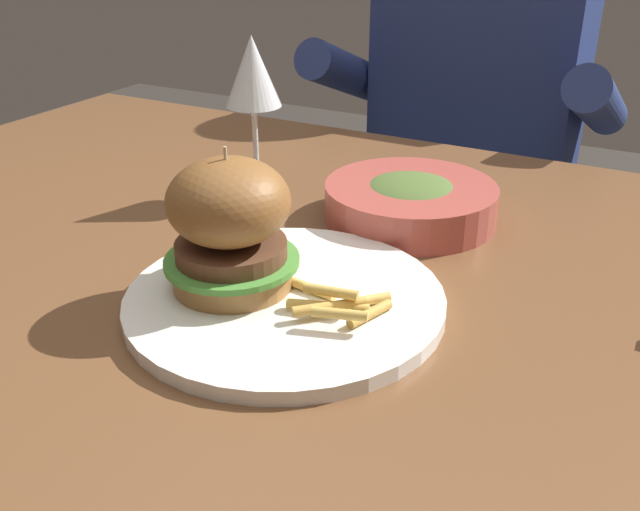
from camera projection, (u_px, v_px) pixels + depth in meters
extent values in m
cube|color=brown|center=(347.00, 283.00, 0.73)|extent=(1.46, 0.87, 0.04)
cylinder|color=brown|center=(134.00, 289.00, 1.48)|extent=(0.06, 0.06, 0.70)
cylinder|color=white|center=(285.00, 300.00, 0.65)|extent=(0.29, 0.29, 0.01)
cylinder|color=#9E6B38|center=(233.00, 274.00, 0.66)|extent=(0.11, 0.11, 0.02)
cylinder|color=#4C9338|center=(232.00, 260.00, 0.65)|extent=(0.12, 0.12, 0.01)
cylinder|color=brown|center=(231.00, 250.00, 0.64)|extent=(0.10, 0.10, 0.02)
ellipsoid|color=brown|center=(228.00, 202.00, 0.62)|extent=(0.11, 0.11, 0.08)
cylinder|color=#CCB78C|center=(227.00, 175.00, 0.61)|extent=(0.00, 0.00, 0.05)
cylinder|color=#EABC5B|center=(356.00, 303.00, 0.62)|extent=(0.05, 0.05, 0.01)
cylinder|color=gold|center=(370.00, 314.00, 0.60)|extent=(0.02, 0.05, 0.01)
cylinder|color=#E0B251|center=(328.00, 306.00, 0.61)|extent=(0.07, 0.03, 0.01)
cylinder|color=#EABC5B|center=(312.00, 289.00, 0.64)|extent=(0.05, 0.01, 0.01)
cylinder|color=gold|center=(329.00, 307.00, 0.60)|extent=(0.05, 0.05, 0.01)
cylinder|color=#E0B251|center=(339.00, 314.00, 0.58)|extent=(0.05, 0.02, 0.01)
cylinder|color=#E0B251|center=(331.00, 292.00, 0.61)|extent=(0.05, 0.02, 0.01)
cylinder|color=silver|center=(258.00, 194.00, 0.90)|extent=(0.07, 0.07, 0.00)
cylinder|color=silver|center=(256.00, 150.00, 0.87)|extent=(0.01, 0.01, 0.11)
cone|color=silver|center=(252.00, 71.00, 0.83)|extent=(0.07, 0.07, 0.08)
cylinder|color=#B24C42|center=(410.00, 202.00, 0.82)|extent=(0.20, 0.20, 0.04)
ellipsoid|color=#4C662D|center=(411.00, 190.00, 0.81)|extent=(0.11, 0.11, 0.02)
cube|color=#282833|center=(455.00, 333.00, 1.55)|extent=(0.30, 0.22, 0.46)
cube|color=navy|center=(477.00, 112.00, 1.33)|extent=(0.36, 0.20, 0.52)
cylinder|color=navy|center=(353.00, 76.00, 1.34)|extent=(0.07, 0.34, 0.18)
cylinder|color=navy|center=(598.00, 104.00, 1.15)|extent=(0.07, 0.34, 0.18)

